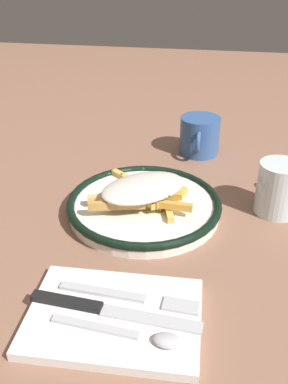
% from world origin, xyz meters
% --- Properties ---
extents(ground_plane, '(2.60, 2.60, 0.00)m').
position_xyz_m(ground_plane, '(0.00, 0.00, 0.00)').
color(ground_plane, '#8B614C').
extents(plate, '(0.26, 0.26, 0.03)m').
position_xyz_m(plate, '(0.00, 0.00, 0.01)').
color(plate, white).
rests_on(plate, ground_plane).
extents(fries_heap, '(0.18, 0.18, 0.04)m').
position_xyz_m(fries_heap, '(0.00, 0.00, 0.04)').
color(fries_heap, '#DCAF51').
rests_on(fries_heap, plate).
extents(napkin, '(0.15, 0.21, 0.01)m').
position_xyz_m(napkin, '(0.24, 0.01, 0.01)').
color(napkin, white).
rests_on(napkin, ground_plane).
extents(fork, '(0.03, 0.18, 0.01)m').
position_xyz_m(fork, '(0.22, 0.02, 0.01)').
color(fork, silver).
rests_on(fork, napkin).
extents(knife, '(0.03, 0.21, 0.01)m').
position_xyz_m(knife, '(0.24, -0.01, 0.02)').
color(knife, black).
rests_on(knife, napkin).
extents(spoon, '(0.03, 0.15, 0.01)m').
position_xyz_m(spoon, '(0.27, 0.04, 0.02)').
color(spoon, silver).
rests_on(spoon, napkin).
extents(water_glass, '(0.07, 0.07, 0.09)m').
position_xyz_m(water_glass, '(-0.04, 0.22, 0.04)').
color(water_glass, silver).
rests_on(water_glass, ground_plane).
extents(coffee_mug, '(0.11, 0.08, 0.08)m').
position_xyz_m(coffee_mug, '(-0.25, 0.07, 0.04)').
color(coffee_mug, '#335999').
rests_on(coffee_mug, ground_plane).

